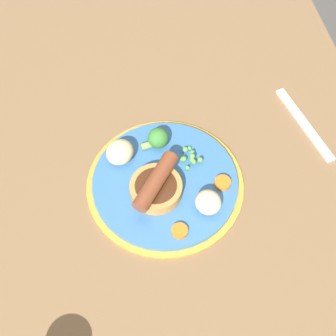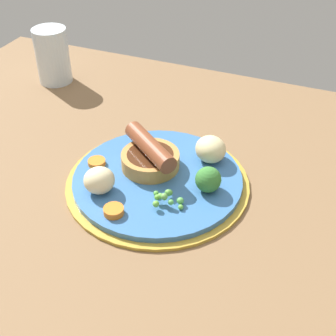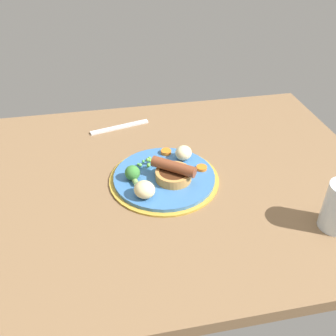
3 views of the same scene
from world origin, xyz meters
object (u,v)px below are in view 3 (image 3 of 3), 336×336
object	(u,v)px
broccoli_floret_near	(133,173)
carrot_slice_4	(166,152)
sausage_pudding	(174,172)
potato_chunk_0	(183,153)
carrot_slice_1	(202,168)
pea_pile	(147,162)
fork	(120,127)
potato_chunk_2	(144,190)
dinner_plate	(164,178)

from	to	relation	value
broccoli_floret_near	carrot_slice_4	world-z (taller)	broccoli_floret_near
sausage_pudding	potato_chunk_0	distance (cm)	8.90
carrot_slice_1	broccoli_floret_near	bearing A→B (deg)	2.76
sausage_pudding	broccoli_floret_near	distance (cm)	9.78
pea_pile	broccoli_floret_near	world-z (taller)	broccoli_floret_near
carrot_slice_4	fork	size ratio (longest dim) A/B	0.15
potato_chunk_2	fork	bearing A→B (deg)	-85.52
dinner_plate	pea_pile	distance (cm)	6.23
sausage_pudding	pea_pile	distance (cm)	8.66
pea_pile	carrot_slice_4	bearing A→B (deg)	-141.46
pea_pile	potato_chunk_0	xyz separation A→B (cm)	(-9.60, -1.09, 0.92)
broccoli_floret_near	sausage_pudding	bearing A→B (deg)	-111.18
carrot_slice_1	fork	size ratio (longest dim) A/B	0.15
dinner_plate	broccoli_floret_near	world-z (taller)	broccoli_floret_near
potato_chunk_2	carrot_slice_1	size ratio (longest dim) A/B	1.88
sausage_pudding	fork	xyz separation A→B (cm)	(10.43, -29.49, -3.03)
carrot_slice_1	potato_chunk_2	bearing A→B (deg)	26.28
dinner_plate	sausage_pudding	distance (cm)	3.85
sausage_pudding	potato_chunk_0	bearing A→B (deg)	98.80
carrot_slice_4	fork	distance (cm)	21.22
broccoli_floret_near	carrot_slice_1	world-z (taller)	broccoli_floret_near
sausage_pudding	carrot_slice_1	distance (cm)	8.30
dinner_plate	broccoli_floret_near	bearing A→B (deg)	0.73
dinner_plate	sausage_pudding	bearing A→B (deg)	136.50
broccoli_floret_near	carrot_slice_4	size ratio (longest dim) A/B	1.87
carrot_slice_1	carrot_slice_4	bearing A→B (deg)	-49.43
dinner_plate	carrot_slice_1	xyz separation A→B (cm)	(-9.68, -0.74, 1.21)
dinner_plate	carrot_slice_1	bearing A→B (deg)	-175.63
potato_chunk_2	carrot_slice_1	distance (cm)	17.31
potato_chunk_0	carrot_slice_1	xyz separation A→B (cm)	(-3.50, 5.25, -1.51)
pea_pile	potato_chunk_2	xyz separation A→B (cm)	(2.36, 11.79, 0.98)
sausage_pudding	pea_pile	size ratio (longest dim) A/B	2.00
fork	broccoli_floret_near	bearing A→B (deg)	77.67
broccoli_floret_near	dinner_plate	bearing A→B (deg)	-100.18
potato_chunk_0	carrot_slice_4	distance (cm)	5.39
pea_pile	carrot_slice_4	world-z (taller)	pea_pile
potato_chunk_2	fork	size ratio (longest dim) A/B	0.28
pea_pile	fork	xyz separation A→B (cm)	(5.07, -22.75, -2.06)
broccoli_floret_near	carrot_slice_1	distance (cm)	17.44
potato_chunk_2	dinner_plate	bearing A→B (deg)	-129.97
potato_chunk_2	carrot_slice_1	xyz separation A→B (cm)	(-15.46, -7.63, -1.57)
potato_chunk_0	potato_chunk_2	bearing A→B (deg)	47.13
broccoli_floret_near	carrot_slice_4	xyz separation A→B (cm)	(-9.94, -9.51, -1.29)
carrot_slice_4	potato_chunk_0	bearing A→B (deg)	138.91
potato_chunk_0	sausage_pudding	bearing A→B (deg)	61.55
pea_pile	fork	distance (cm)	23.40
carrot_slice_1	carrot_slice_4	world-z (taller)	carrot_slice_4
dinner_plate	pea_pile	size ratio (longest dim) A/B	5.23
potato_chunk_0	fork	xyz separation A→B (cm)	(14.67, -21.66, -2.98)
sausage_pudding	broccoli_floret_near	size ratio (longest dim) A/B	2.01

